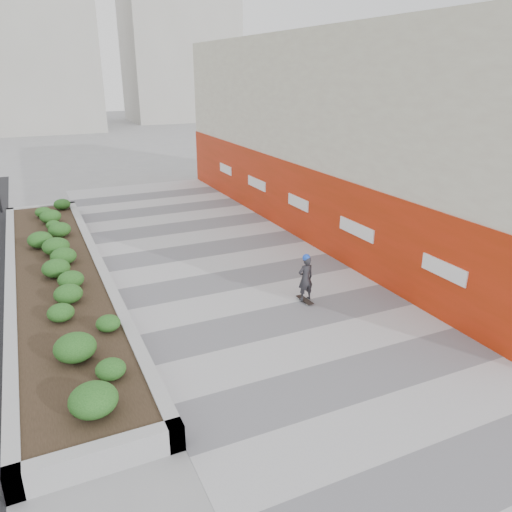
{
  "coord_description": "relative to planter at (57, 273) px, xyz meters",
  "views": [
    {
      "loc": [
        -5.92,
        -9.18,
        6.57
      ],
      "look_at": [
        0.22,
        4.06,
        1.1
      ],
      "focal_mm": 35.0,
      "sensor_mm": 36.0,
      "label": 1
    }
  ],
  "objects": [
    {
      "name": "planter",
      "position": [
        0.0,
        0.0,
        0.0
      ],
      "size": [
        3.0,
        18.0,
        0.9
      ],
      "color": "#9E9EA0",
      "rests_on": "ground"
    },
    {
      "name": "distant_bldg_north_l",
      "position": [
        0.5,
        48.0,
        9.58
      ],
      "size": [
        16.0,
        12.0,
        20.0
      ],
      "primitive_type": "cube",
      "color": "#ADAAA3",
      "rests_on": "ground"
    },
    {
      "name": "distant_bldg_north_r",
      "position": [
        20.5,
        53.0,
        11.58
      ],
      "size": [
        14.0,
        10.0,
        24.0
      ],
      "primitive_type": "cube",
      "color": "#ADAAA3",
      "rests_on": "ground"
    },
    {
      "name": "walkway",
      "position": [
        5.5,
        -4.0,
        -0.41
      ],
      "size": [
        8.0,
        36.0,
        0.01
      ],
      "primitive_type": "cube",
      "color": "#A8A8AD",
      "rests_on": "ground"
    },
    {
      "name": "manhole_cover",
      "position": [
        6.0,
        -4.0,
        -0.42
      ],
      "size": [
        0.44,
        0.44,
        0.01
      ],
      "primitive_type": "cylinder",
      "color": "#595654",
      "rests_on": "ground"
    },
    {
      "name": "skateboarder",
      "position": [
        6.64,
        -4.47,
        0.36
      ],
      "size": [
        0.52,
        0.73,
        1.53
      ],
      "rotation": [
        0.0,
        0.0,
        0.04
      ],
      "color": "beige",
      "rests_on": "ground"
    },
    {
      "name": "ground",
      "position": [
        5.5,
        -7.0,
        -0.42
      ],
      "size": [
        160.0,
        160.0,
        0.0
      ],
      "primitive_type": "plane",
      "color": "gray",
      "rests_on": "ground"
    },
    {
      "name": "building",
      "position": [
        12.48,
        1.98,
        3.56
      ],
      "size": [
        6.04,
        24.08,
        8.0
      ],
      "color": "beige",
      "rests_on": "ground"
    }
  ]
}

